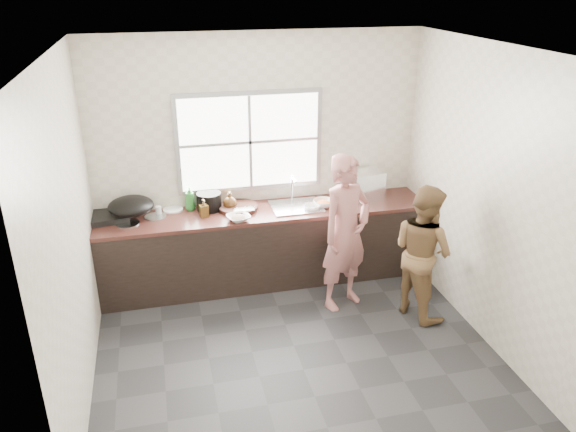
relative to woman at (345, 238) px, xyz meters
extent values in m
cube|color=#29292C|center=(-0.69, -0.61, -0.77)|extent=(3.60, 3.20, 0.01)
cube|color=silver|center=(-0.69, -0.61, 1.94)|extent=(3.60, 3.20, 0.01)
cube|color=beige|center=(-0.69, 0.99, 0.59)|extent=(3.60, 0.01, 2.70)
cube|color=beige|center=(-2.49, -0.61, 0.59)|extent=(0.01, 3.20, 2.70)
cube|color=beige|center=(1.12, -0.61, 0.59)|extent=(0.01, 3.20, 2.70)
cube|color=beige|center=(-0.69, -2.22, 0.59)|extent=(3.60, 0.01, 2.70)
cube|color=black|center=(-0.69, 0.68, -0.35)|extent=(3.60, 0.62, 0.82)
cube|color=#3C1E18|center=(-0.69, 0.68, 0.08)|extent=(3.60, 0.64, 0.04)
cube|color=silver|center=(-0.34, 0.68, 0.10)|extent=(0.55, 0.45, 0.02)
cylinder|color=silver|center=(-0.34, 0.88, 0.25)|extent=(0.02, 0.02, 0.30)
cube|color=#9EA0A5|center=(-0.79, 0.98, 0.79)|extent=(1.60, 0.05, 1.10)
cube|color=white|center=(-0.79, 0.95, 0.79)|extent=(1.50, 0.01, 1.00)
imported|color=#B56F6C|center=(0.00, 0.00, 0.00)|extent=(0.66, 0.57, 1.53)
imported|color=brown|center=(0.70, -0.33, -0.07)|extent=(0.71, 0.81, 1.39)
cylinder|color=black|center=(-0.97, 0.77, 0.12)|extent=(0.53, 0.53, 0.04)
cube|color=#A6A9AC|center=(-0.93, 0.65, 0.14)|extent=(0.22, 0.11, 0.01)
imported|color=silver|center=(-1.01, 0.47, 0.13)|extent=(0.30, 0.30, 0.06)
imported|color=white|center=(-0.04, 0.64, 0.12)|extent=(0.24, 0.24, 0.06)
imported|color=white|center=(-0.19, 0.57, 0.13)|extent=(0.28, 0.28, 0.07)
cylinder|color=black|center=(-1.28, 0.83, 0.19)|extent=(0.32, 0.32, 0.19)
cylinder|color=white|center=(-1.66, 0.91, 0.10)|extent=(0.24, 0.24, 0.02)
imported|color=#297F30|center=(-1.48, 0.88, 0.23)|extent=(0.11, 0.11, 0.27)
imported|color=#4D3613|center=(-1.35, 0.66, 0.18)|extent=(0.09, 0.09, 0.17)
imported|color=#422710|center=(-1.05, 0.80, 0.19)|extent=(0.16, 0.16, 0.18)
cylinder|color=silver|center=(-1.82, 0.83, 0.14)|extent=(0.07, 0.07, 0.09)
cube|color=black|center=(-2.34, 0.84, 0.13)|extent=(0.46, 0.46, 0.06)
ellipsoid|color=black|center=(-2.09, 0.77, 0.24)|extent=(0.59, 0.59, 0.18)
cube|color=white|center=(0.47, 0.77, 0.25)|extent=(0.46, 0.36, 0.31)
cylinder|color=#BBBEC2|center=(-2.14, 0.65, 0.10)|extent=(0.24, 0.24, 0.01)
cylinder|color=#B4B8BC|center=(-1.85, 0.76, 0.10)|extent=(0.28, 0.28, 0.01)
camera|label=1|loc=(-1.76, -4.83, 2.47)|focal=35.00mm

